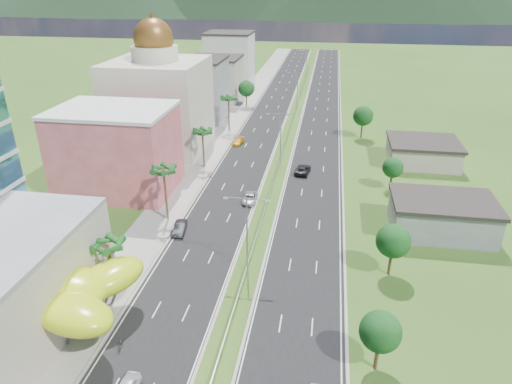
% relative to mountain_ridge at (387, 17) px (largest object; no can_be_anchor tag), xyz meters
% --- Properties ---
extents(ground, '(500.00, 500.00, 0.00)m').
position_rel_mountain_ridge_xyz_m(ground, '(-60.00, -450.00, 0.00)').
color(ground, '#2D5119').
rests_on(ground, ground).
extents(road_left, '(11.00, 260.00, 0.04)m').
position_rel_mountain_ridge_xyz_m(road_left, '(-67.50, -360.00, 0.02)').
color(road_left, black).
rests_on(road_left, ground).
extents(road_right, '(11.00, 260.00, 0.04)m').
position_rel_mountain_ridge_xyz_m(road_right, '(-52.50, -360.00, 0.02)').
color(road_right, black).
rests_on(road_right, ground).
extents(sidewalk_left, '(7.00, 260.00, 0.12)m').
position_rel_mountain_ridge_xyz_m(sidewalk_left, '(-77.00, -360.00, 0.06)').
color(sidewalk_left, gray).
rests_on(sidewalk_left, ground).
extents(median_guardrail, '(0.10, 216.06, 0.76)m').
position_rel_mountain_ridge_xyz_m(median_guardrail, '(-60.00, -378.01, 0.62)').
color(median_guardrail, gray).
rests_on(median_guardrail, ground).
extents(streetlight_median_b, '(6.04, 0.25, 11.00)m').
position_rel_mountain_ridge_xyz_m(streetlight_median_b, '(-60.00, -440.00, 6.75)').
color(streetlight_median_b, gray).
rests_on(streetlight_median_b, ground).
extents(streetlight_median_c, '(6.04, 0.25, 11.00)m').
position_rel_mountain_ridge_xyz_m(streetlight_median_c, '(-60.00, -400.00, 6.75)').
color(streetlight_median_c, gray).
rests_on(streetlight_median_c, ground).
extents(streetlight_median_d, '(6.04, 0.25, 11.00)m').
position_rel_mountain_ridge_xyz_m(streetlight_median_d, '(-60.00, -355.00, 6.75)').
color(streetlight_median_d, gray).
rests_on(streetlight_median_d, ground).
extents(streetlight_median_e, '(6.04, 0.25, 11.00)m').
position_rel_mountain_ridge_xyz_m(streetlight_median_e, '(-60.00, -310.00, 6.75)').
color(streetlight_median_e, gray).
rests_on(streetlight_median_e, ground).
extents(lime_canopy, '(18.00, 15.00, 7.40)m').
position_rel_mountain_ridge_xyz_m(lime_canopy, '(-80.00, -454.00, 4.99)').
color(lime_canopy, '#B7CF14').
rests_on(lime_canopy, ground).
extents(pink_shophouse, '(20.00, 15.00, 15.00)m').
position_rel_mountain_ridge_xyz_m(pink_shophouse, '(-88.00, -418.00, 7.50)').
color(pink_shophouse, '#B34C49').
rests_on(pink_shophouse, ground).
extents(domed_building, '(20.00, 20.00, 28.70)m').
position_rel_mountain_ridge_xyz_m(domed_building, '(-88.00, -395.00, 11.35)').
color(domed_building, beige).
rests_on(domed_building, ground).
extents(midrise_grey, '(16.00, 15.00, 16.00)m').
position_rel_mountain_ridge_xyz_m(midrise_grey, '(-87.00, -370.00, 8.00)').
color(midrise_grey, gray).
rests_on(midrise_grey, ground).
extents(midrise_beige, '(16.00, 15.00, 13.00)m').
position_rel_mountain_ridge_xyz_m(midrise_beige, '(-87.00, -348.00, 6.50)').
color(midrise_beige, '#BAAC99').
rests_on(midrise_beige, ground).
extents(midrise_white, '(16.00, 15.00, 18.00)m').
position_rel_mountain_ridge_xyz_m(midrise_white, '(-87.00, -325.00, 9.00)').
color(midrise_white, silver).
rests_on(midrise_white, ground).
extents(shed_near, '(15.00, 10.00, 5.00)m').
position_rel_mountain_ridge_xyz_m(shed_near, '(-32.00, -425.00, 2.50)').
color(shed_near, gray).
rests_on(shed_near, ground).
extents(shed_far, '(14.00, 12.00, 4.40)m').
position_rel_mountain_ridge_xyz_m(shed_far, '(-30.00, -395.00, 2.20)').
color(shed_far, '#BAAC99').
rests_on(shed_far, ground).
extents(palm_tree_b, '(3.60, 3.60, 8.10)m').
position_rel_mountain_ridge_xyz_m(palm_tree_b, '(-75.50, -448.00, 7.06)').
color(palm_tree_b, '#47301C').
rests_on(palm_tree_b, ground).
extents(palm_tree_c, '(3.60, 3.60, 9.60)m').
position_rel_mountain_ridge_xyz_m(palm_tree_c, '(-75.50, -428.00, 8.50)').
color(palm_tree_c, '#47301C').
rests_on(palm_tree_c, ground).
extents(palm_tree_d, '(3.60, 3.60, 8.60)m').
position_rel_mountain_ridge_xyz_m(palm_tree_d, '(-75.50, -405.00, 7.54)').
color(palm_tree_d, '#47301C').
rests_on(palm_tree_d, ground).
extents(palm_tree_e, '(3.60, 3.60, 9.40)m').
position_rel_mountain_ridge_xyz_m(palm_tree_e, '(-75.50, -380.00, 8.31)').
color(palm_tree_e, '#47301C').
rests_on(palm_tree_e, ground).
extents(leafy_tree_lfar, '(4.90, 4.90, 8.05)m').
position_rel_mountain_ridge_xyz_m(leafy_tree_lfar, '(-75.50, -355.00, 5.58)').
color(leafy_tree_lfar, '#47301C').
rests_on(leafy_tree_lfar, ground).
extents(leafy_tree_ra, '(4.20, 4.20, 6.90)m').
position_rel_mountain_ridge_xyz_m(leafy_tree_ra, '(-44.00, -455.00, 4.78)').
color(leafy_tree_ra, '#47301C').
rests_on(leafy_tree_ra, ground).
extents(leafy_tree_rb, '(4.55, 4.55, 7.47)m').
position_rel_mountain_ridge_xyz_m(leafy_tree_rb, '(-41.00, -438.00, 5.18)').
color(leafy_tree_rb, '#47301C').
rests_on(leafy_tree_rb, ground).
extents(leafy_tree_rc, '(3.85, 3.85, 6.33)m').
position_rel_mountain_ridge_xyz_m(leafy_tree_rc, '(-38.00, -410.00, 4.37)').
color(leafy_tree_rc, '#47301C').
rests_on(leafy_tree_rc, ground).
extents(leafy_tree_rd, '(4.90, 4.90, 8.05)m').
position_rel_mountain_ridge_xyz_m(leafy_tree_rd, '(-42.00, -380.00, 5.58)').
color(leafy_tree_rd, '#47301C').
rests_on(leafy_tree_rd, ground).
extents(mountain_ridge, '(860.00, 140.00, 90.00)m').
position_rel_mountain_ridge_xyz_m(mountain_ridge, '(0.00, 0.00, 0.00)').
color(mountain_ridge, black).
rests_on(mountain_ridge, ground).
extents(car_dark_left, '(2.25, 4.83, 1.53)m').
position_rel_mountain_ridge_xyz_m(car_dark_left, '(-72.19, -431.73, 0.81)').
color(car_dark_left, black).
rests_on(car_dark_left, road_left).
extents(car_silver_mid_left, '(2.50, 5.10, 1.39)m').
position_rel_mountain_ridge_xyz_m(car_silver_mid_left, '(-63.20, -419.48, 0.74)').
color(car_silver_mid_left, '#A7A9AF').
rests_on(car_silver_mid_left, road_left).
extents(car_yellow_far_left, '(2.60, 4.83, 1.33)m').
position_rel_mountain_ridge_xyz_m(car_yellow_far_left, '(-71.20, -389.66, 0.71)').
color(car_yellow_far_left, gold).
rests_on(car_yellow_far_left, road_left).
extents(car_dark_far_right, '(3.30, 5.86, 1.55)m').
position_rel_mountain_ridge_xyz_m(car_dark_far_right, '(-54.80, -404.89, 0.81)').
color(car_dark_far_right, black).
rests_on(car_dark_far_right, road_right).
extents(motorcycle, '(0.85, 1.90, 1.17)m').
position_rel_mountain_ridge_xyz_m(motorcycle, '(-70.92, -456.57, 0.63)').
color(motorcycle, black).
rests_on(motorcycle, road_left).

